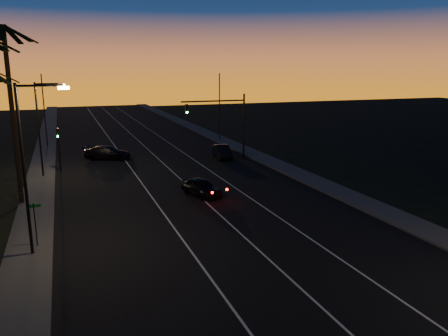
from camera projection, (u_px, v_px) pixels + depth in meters
name	position (u px, v px, depth m)	size (l,w,h in m)	color
road	(184.00, 188.00, 35.90)	(20.00, 170.00, 0.01)	black
sidewalk_left	(37.00, 202.00, 32.09)	(2.40, 170.00, 0.16)	#3C3C3A
sidewalk_right	(303.00, 176.00, 39.68)	(2.40, 170.00, 0.16)	#3C3C3A
lane_stripe_left	(148.00, 192.00, 34.88)	(0.12, 160.00, 0.01)	silver
lane_stripe_mid	(190.00, 188.00, 36.07)	(0.12, 160.00, 0.01)	silver
lane_stripe_right	(230.00, 184.00, 37.26)	(0.12, 160.00, 0.01)	silver
palm_far	(11.00, 99.00, 30.06)	(4.25, 4.16, 12.53)	black
streetlight_left_near	(29.00, 157.00, 21.95)	(2.55, 0.26, 9.00)	black
streetlight_left_far	(42.00, 122.00, 38.46)	(2.55, 0.26, 8.50)	black
street_sign	(35.00, 220.00, 23.65)	(0.70, 0.06, 2.60)	black
signal_mast	(223.00, 115.00, 46.38)	(7.10, 0.41, 7.00)	black
signal_post	(58.00, 142.00, 41.16)	(0.28, 0.37, 4.20)	black
far_pole_left	(44.00, 111.00, 54.01)	(0.14, 0.14, 9.00)	black
far_pole_right	(219.00, 107.00, 58.72)	(0.14, 0.14, 9.00)	black
lead_car	(201.00, 187.00, 33.78)	(2.80, 4.68, 1.35)	black
right_car	(222.00, 152.00, 47.81)	(2.05, 4.50, 1.43)	black
cross_car	(108.00, 153.00, 47.18)	(5.39, 3.76, 1.45)	black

